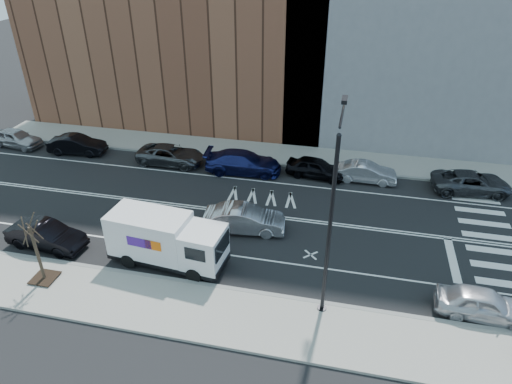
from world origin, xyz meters
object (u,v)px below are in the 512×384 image
at_px(fedex_van, 166,240).
at_px(far_parked_b, 77,145).
at_px(near_parked_front, 483,304).
at_px(far_parked_a, 16,138).
at_px(driving_sedan, 244,219).

height_order(fedex_van, far_parked_b, fedex_van).
height_order(fedex_van, near_parked_front, fedex_van).
relative_size(far_parked_a, far_parked_b, 0.97).
height_order(far_parked_b, driving_sedan, driving_sedan).
bearing_deg(fedex_van, far_parked_a, 152.72).
distance_m(fedex_van, driving_sedan, 5.08).
bearing_deg(far_parked_b, fedex_van, -137.90).
height_order(fedex_van, far_parked_a, fedex_van).
relative_size(far_parked_b, driving_sedan, 0.94).
bearing_deg(near_parked_front, driving_sedan, 73.68).
relative_size(far_parked_a, driving_sedan, 0.91).
distance_m(far_parked_b, near_parked_front, 30.21).
bearing_deg(far_parked_b, near_parked_front, -118.06).
bearing_deg(far_parked_a, near_parked_front, -102.90).
bearing_deg(fedex_van, far_parked_b, 142.57).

